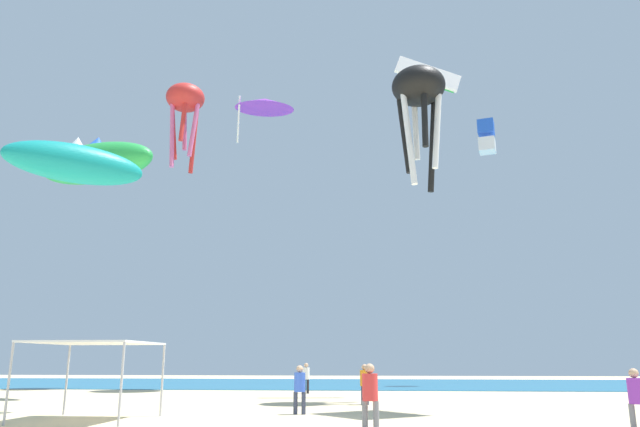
% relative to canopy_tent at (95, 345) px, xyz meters
% --- Properties ---
extents(ground, '(110.00, 110.00, 0.10)m').
position_rel_canopy_tent_xyz_m(ground, '(6.03, 0.06, -2.28)').
color(ground, beige).
extents(ocean_strip, '(110.00, 22.25, 0.03)m').
position_rel_canopy_tent_xyz_m(ocean_strip, '(6.03, 29.96, -2.21)').
color(ocean_strip, '#1E6B93').
rests_on(ocean_strip, ground).
extents(canopy_tent, '(3.38, 3.32, 2.33)m').
position_rel_canopy_tent_xyz_m(canopy_tent, '(0.00, 0.00, 0.00)').
color(canopy_tent, '#B2B2B7').
rests_on(canopy_tent, ground).
extents(person_near_tent, '(0.38, 0.37, 1.57)m').
position_rel_canopy_tent_xyz_m(person_near_tent, '(15.12, -2.13, -1.30)').
color(person_near_tent, slate).
rests_on(person_near_tent, ground).
extents(person_leftmost, '(0.38, 0.38, 1.61)m').
position_rel_canopy_tent_xyz_m(person_leftmost, '(8.20, 7.41, -1.28)').
color(person_leftmost, '#33384C').
rests_on(person_leftmost, ground).
extents(person_central, '(0.43, 0.40, 1.69)m').
position_rel_canopy_tent_xyz_m(person_central, '(8.54, -2.35, -1.24)').
color(person_central, slate).
rests_on(person_central, ground).
extents(person_rightmost, '(0.42, 0.38, 1.60)m').
position_rel_canopy_tent_xyz_m(person_rightmost, '(6.10, 2.67, -1.29)').
color(person_rightmost, '#33384C').
rests_on(person_rightmost, ground).
extents(person_far_shore, '(0.39, 0.39, 1.63)m').
position_rel_canopy_tent_xyz_m(person_far_shore, '(4.79, 15.70, -1.27)').
color(person_far_shore, black).
rests_on(person_far_shore, ground).
extents(kite_octopus_red, '(3.44, 3.44, 6.71)m').
position_rel_canopy_tent_xyz_m(kite_octopus_red, '(-5.09, 21.64, 18.23)').
color(kite_octopus_red, red).
extents(kite_inflatable_teal, '(5.07, 4.51, 1.99)m').
position_rel_canopy_tent_xyz_m(kite_inflatable_teal, '(-2.49, 2.25, 6.80)').
color(kite_inflatable_teal, teal).
extents(kite_parafoil_white, '(3.97, 0.95, 2.43)m').
position_rel_canopy_tent_xyz_m(kite_parafoil_white, '(12.09, 14.26, 15.88)').
color(kite_parafoil_white, white).
extents(kite_delta_purple, '(5.10, 5.14, 3.41)m').
position_rel_canopy_tent_xyz_m(kite_delta_purple, '(1.27, 19.81, 17.00)').
color(kite_delta_purple, purple).
extents(kite_box_blue, '(1.55, 1.57, 2.67)m').
position_rel_canopy_tent_xyz_m(kite_box_blue, '(17.83, 27.45, 16.90)').
color(kite_box_blue, blue).
extents(kite_octopus_black, '(3.16, 3.16, 6.33)m').
position_rel_canopy_tent_xyz_m(kite_octopus_black, '(11.11, 9.62, 12.60)').
color(kite_octopus_black, black).
extents(kite_inflatable_green, '(7.89, 4.56, 2.88)m').
position_rel_canopy_tent_xyz_m(kite_inflatable_green, '(-6.36, 11.39, 10.02)').
color(kite_inflatable_green, green).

